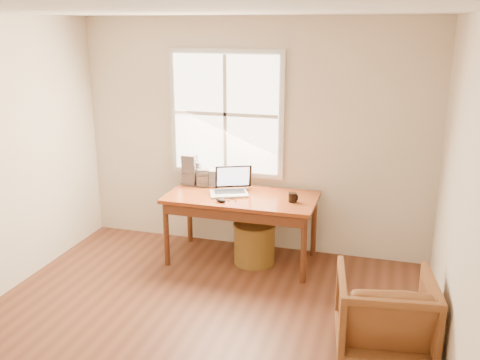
{
  "coord_description": "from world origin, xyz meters",
  "views": [
    {
      "loc": [
        1.5,
        -3.41,
        2.54
      ],
      "look_at": [
        0.03,
        1.65,
        0.97
      ],
      "focal_mm": 40.0,
      "sensor_mm": 36.0,
      "label": 1
    }
  ],
  "objects_px": {
    "armchair": "(384,314)",
    "coffee_mug": "(293,197)",
    "cd_stack_a": "(195,173)",
    "laptop": "(229,181)",
    "wicker_stool": "(254,244)",
    "desk": "(242,197)"
  },
  "relations": [
    {
      "from": "armchair",
      "to": "cd_stack_a",
      "type": "bearing_deg",
      "value": -44.62
    },
    {
      "from": "wicker_stool",
      "to": "laptop",
      "type": "relative_size",
      "value": 1.02
    },
    {
      "from": "desk",
      "to": "coffee_mug",
      "type": "bearing_deg",
      "value": -5.04
    },
    {
      "from": "wicker_stool",
      "to": "cd_stack_a",
      "type": "height_order",
      "value": "cd_stack_a"
    },
    {
      "from": "laptop",
      "to": "coffee_mug",
      "type": "bearing_deg",
      "value": -27.64
    },
    {
      "from": "wicker_stool",
      "to": "laptop",
      "type": "bearing_deg",
      "value": 176.6
    },
    {
      "from": "laptop",
      "to": "coffee_mug",
      "type": "relative_size",
      "value": 4.43
    },
    {
      "from": "laptop",
      "to": "cd_stack_a",
      "type": "height_order",
      "value": "laptop"
    },
    {
      "from": "laptop",
      "to": "armchair",
      "type": "bearing_deg",
      "value": -62.04
    },
    {
      "from": "desk",
      "to": "coffee_mug",
      "type": "xyz_separation_m",
      "value": [
        0.56,
        -0.05,
        0.07
      ]
    },
    {
      "from": "desk",
      "to": "cd_stack_a",
      "type": "distance_m",
      "value": 0.7
    },
    {
      "from": "coffee_mug",
      "to": "cd_stack_a",
      "type": "height_order",
      "value": "cd_stack_a"
    },
    {
      "from": "armchair",
      "to": "desk",
      "type": "bearing_deg",
      "value": -49.05
    },
    {
      "from": "wicker_stool",
      "to": "laptop",
      "type": "distance_m",
      "value": 0.74
    },
    {
      "from": "armchair",
      "to": "wicker_stool",
      "type": "relative_size",
      "value": 1.71
    },
    {
      "from": "armchair",
      "to": "coffee_mug",
      "type": "height_order",
      "value": "coffee_mug"
    },
    {
      "from": "wicker_stool",
      "to": "cd_stack_a",
      "type": "distance_m",
      "value": 1.06
    },
    {
      "from": "wicker_stool",
      "to": "coffee_mug",
      "type": "bearing_deg",
      "value": -4.42
    },
    {
      "from": "wicker_stool",
      "to": "cd_stack_a",
      "type": "bearing_deg",
      "value": 159.81
    },
    {
      "from": "wicker_stool",
      "to": "armchair",
      "type": "bearing_deg",
      "value": -43.45
    },
    {
      "from": "armchair",
      "to": "laptop",
      "type": "distance_m",
      "value": 2.23
    },
    {
      "from": "coffee_mug",
      "to": "wicker_stool",
      "type": "bearing_deg",
      "value": -164.78
    }
  ]
}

